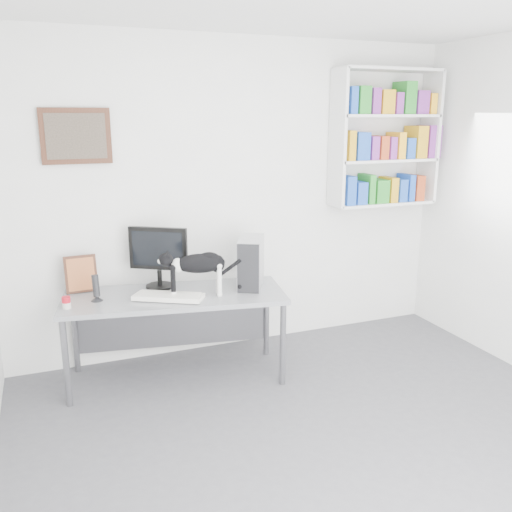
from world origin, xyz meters
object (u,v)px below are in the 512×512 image
Objects in this scene: soup_can at (66,303)px; keyboard at (169,297)px; speaker at (96,287)px; pc_tower at (251,262)px; desk at (176,336)px; cat at (198,274)px; monitor at (159,257)px; leaning_print at (81,273)px; bookshelf at (385,138)px.

keyboard is at bearing -4.98° from soup_can.
speaker is 2.35× the size of soup_can.
pc_tower reaches higher than speaker.
keyboard is at bearing -25.80° from speaker.
cat reaches higher than desk.
pc_tower reaches higher than soup_can.
monitor is 0.61m from leaning_print.
cat is at bearing -4.38° from soup_can.
monitor is 0.90× the size of cat.
cat reaches higher than speaker.
speaker is 0.29m from leaning_print.
desk is 8.11× the size of speaker.
soup_can is at bearing -155.38° from keyboard.
speaker is at bearing -75.32° from leaning_print.
desk is 0.89m from soup_can.
leaning_print is at bearing 163.41° from cat.
pc_tower is (-1.46, -0.37, -0.94)m from bookshelf.
monitor is at bearing 117.56° from desk.
monitor reaches higher than cat.
bookshelf is at bearing -2.51° from leaning_print.
bookshelf is 5.92× the size of speaker.
pc_tower is (0.70, -0.23, -0.05)m from monitor.
monitor is 0.74m from pc_tower.
soup_can is at bearing -172.49° from bookshelf.
leaning_print reaches higher than keyboard.
desk is at bearing 85.46° from keyboard.
monitor is 2.42× the size of speaker.
bookshelf is 13.93× the size of soup_can.
keyboard is 0.54m from speaker.
speaker reaches higher than desk.
keyboard is 0.73m from soup_can.
speaker is (-0.51, -0.15, -0.15)m from monitor.
monitor is 1.68× the size of leaning_print.
bookshelf reaches higher than pc_tower.
pc_tower is at bearing 22.04° from cat.
speaker reaches higher than keyboard.
soup_can is 0.16× the size of cat.
soup_can is (-2.89, -0.38, -1.10)m from bookshelf.
leaning_print is at bearing 173.89° from keyboard.
cat reaches higher than soup_can.
cat is at bearing -166.76° from bookshelf.
bookshelf reaches higher than monitor.
pc_tower is 1.34m from leaning_print.
keyboard is (-2.16, -0.44, -1.12)m from bookshelf.
cat is (-0.47, -0.09, -0.03)m from pc_tower.
desk is at bearing -40.22° from monitor.
desk is 0.89m from leaning_print.
cat is (0.23, -0.01, 0.15)m from keyboard.
monitor is at bearing -14.19° from leaning_print.
leaning_print reaches higher than speaker.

